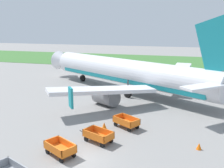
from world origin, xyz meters
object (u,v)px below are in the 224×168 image
(traffic_cone_near_plane, at_px, (199,146))
(baggage_cart_far_end, at_px, (126,122))
(traffic_cone_mid_apron, at_px, (104,126))
(baggage_cart_fourth_in_row, at_px, (98,136))
(airplane, at_px, (131,73))
(baggage_cart_third_in_row, at_px, (60,148))

(traffic_cone_near_plane, bearing_deg, baggage_cart_far_end, 157.84)
(baggage_cart_far_end, distance_m, traffic_cone_mid_apron, 2.21)
(baggage_cart_fourth_in_row, xyz_separation_m, traffic_cone_near_plane, (8.33, 1.06, -0.31))
(baggage_cart_fourth_in_row, relative_size, traffic_cone_near_plane, 6.20)
(airplane, height_order, baggage_cart_third_in_row, airplane)
(airplane, relative_size, traffic_cone_near_plane, 60.17)
(baggage_cart_third_in_row, xyz_separation_m, baggage_cart_far_end, (3.63, 6.85, 0.00))
(baggage_cart_far_end, relative_size, traffic_cone_near_plane, 5.95)
(airplane, xyz_separation_m, baggage_cart_third_in_row, (-1.13, -19.99, -2.45))
(baggage_cart_third_in_row, distance_m, traffic_cone_near_plane, 11.17)
(baggage_cart_fourth_in_row, xyz_separation_m, traffic_cone_mid_apron, (-0.41, 2.86, -0.27))
(traffic_cone_near_plane, height_order, traffic_cone_mid_apron, traffic_cone_mid_apron)
(baggage_cart_fourth_in_row, relative_size, traffic_cone_mid_apron, 5.36)
(baggage_cart_far_end, distance_m, traffic_cone_near_plane, 7.31)
(baggage_cart_third_in_row, bearing_deg, traffic_cone_mid_apron, 74.36)
(baggage_cart_third_in_row, xyz_separation_m, traffic_cone_mid_apron, (1.65, 5.90, -0.27))
(traffic_cone_mid_apron, bearing_deg, traffic_cone_near_plane, -11.63)
(airplane, xyz_separation_m, traffic_cone_mid_apron, (0.52, -14.10, -2.72))
(baggage_cart_far_end, xyz_separation_m, traffic_cone_mid_apron, (-1.98, -0.95, -0.27))
(airplane, bearing_deg, baggage_cart_third_in_row, -93.23)
(baggage_cart_third_in_row, relative_size, baggage_cart_far_end, 1.02)
(airplane, xyz_separation_m, baggage_cart_far_end, (2.50, -13.14, -2.45))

